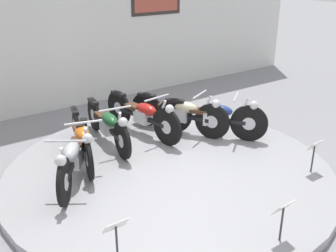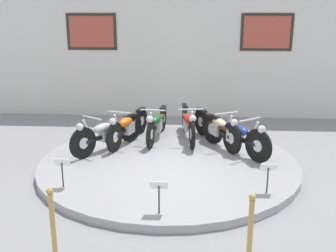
{
  "view_description": "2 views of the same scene",
  "coord_description": "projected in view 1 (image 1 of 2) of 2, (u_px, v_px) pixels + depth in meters",
  "views": [
    {
      "loc": [
        -3.13,
        -4.35,
        3.01
      ],
      "look_at": [
        0.05,
        0.1,
        0.77
      ],
      "focal_mm": 42.0,
      "sensor_mm": 36.0,
      "label": 1
    },
    {
      "loc": [
        0.46,
        -7.16,
        2.88
      ],
      "look_at": [
        -0.04,
        0.35,
        0.72
      ],
      "focal_mm": 42.0,
      "sensor_mm": 36.0,
      "label": 2
    }
  ],
  "objects": [
    {
      "name": "motorcycle_green",
      "position": [
        108.0,
        124.0,
        6.69
      ],
      "size": [
        0.54,
        1.95,
        0.78
      ],
      "color": "black",
      "rests_on": "display_platform"
    },
    {
      "name": "ground_plane",
      "position": [
        169.0,
        175.0,
        6.1
      ],
      "size": [
        60.0,
        60.0,
        0.0
      ],
      "primitive_type": "plane",
      "color": "gray"
    },
    {
      "name": "motorcycle_silver",
      "position": [
        74.0,
        155.0,
        5.56
      ],
      "size": [
        1.16,
        1.67,
        0.79
      ],
      "color": "black",
      "rests_on": "display_platform"
    },
    {
      "name": "motorcycle_blue",
      "position": [
        213.0,
        116.0,
        6.97
      ],
      "size": [
        1.26,
        1.63,
        0.8
      ],
      "color": "black",
      "rests_on": "display_platform"
    },
    {
      "name": "motorcycle_red",
      "position": [
        143.0,
        114.0,
        7.07
      ],
      "size": [
        0.54,
        2.0,
        0.81
      ],
      "color": "black",
      "rests_on": "display_platform"
    },
    {
      "name": "back_wall",
      "position": [
        59.0,
        8.0,
        8.27
      ],
      "size": [
        14.0,
        0.22,
        4.34
      ],
      "color": "silver",
      "rests_on": "ground_plane"
    },
    {
      "name": "info_placard_front_right",
      "position": [
        314.0,
        149.0,
        5.76
      ],
      "size": [
        0.26,
        0.11,
        0.51
      ],
      "color": "#333338",
      "rests_on": "display_platform"
    },
    {
      "name": "info_placard_front_left",
      "position": [
        116.0,
        231.0,
        3.99
      ],
      "size": [
        0.26,
        0.11,
        0.51
      ],
      "color": "#333338",
      "rests_on": "display_platform"
    },
    {
      "name": "motorcycle_orange",
      "position": [
        82.0,
        137.0,
        6.13
      ],
      "size": [
        0.68,
        1.92,
        0.79
      ],
      "color": "black",
      "rests_on": "display_platform"
    },
    {
      "name": "info_placard_front_centre",
      "position": [
        283.0,
        212.0,
        4.3
      ],
      "size": [
        0.26,
        0.11,
        0.51
      ],
      "color": "#333338",
      "rests_on": "display_platform"
    },
    {
      "name": "display_platform",
      "position": [
        169.0,
        171.0,
        6.07
      ],
      "size": [
        4.98,
        4.98,
        0.14
      ],
      "primitive_type": "cylinder",
      "color": "#99999E",
      "rests_on": "ground_plane"
    },
    {
      "name": "motorcycle_cream",
      "position": [
        180.0,
        112.0,
        7.17
      ],
      "size": [
        0.92,
        1.82,
        0.8
      ],
      "color": "black",
      "rests_on": "display_platform"
    }
  ]
}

